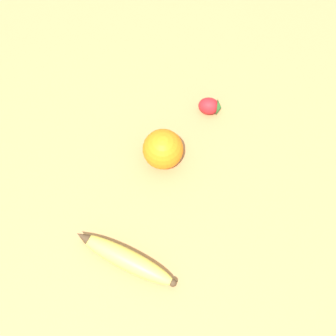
# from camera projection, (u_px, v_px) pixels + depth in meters

# --- Properties ---
(ground_plane) EXTENTS (3.00, 3.00, 0.00)m
(ground_plane) POSITION_uv_depth(u_px,v_px,m) (161.00, 189.00, 0.88)
(ground_plane) COLOR #A87A47
(banana) EXTENTS (0.16, 0.15, 0.04)m
(banana) POSITION_uv_depth(u_px,v_px,m) (126.00, 259.00, 0.81)
(banana) COLOR #DBCC4C
(banana) RESTS_ON ground_plane
(orange) EXTENTS (0.08, 0.08, 0.08)m
(orange) POSITION_uv_depth(u_px,v_px,m) (163.00, 149.00, 0.87)
(orange) COLOR orange
(orange) RESTS_ON ground_plane
(strawberry) EXTENTS (0.05, 0.06, 0.03)m
(strawberry) POSITION_uv_depth(u_px,v_px,m) (211.00, 106.00, 0.92)
(strawberry) COLOR red
(strawberry) RESTS_ON ground_plane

